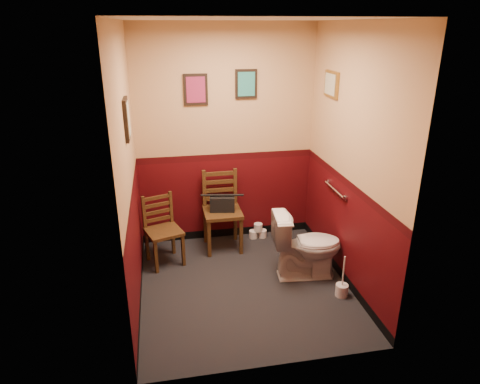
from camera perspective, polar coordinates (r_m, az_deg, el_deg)
floor at (r=4.78m, az=0.57°, el=-12.34°), size 2.20×2.40×0.00m
ceiling at (r=3.97m, az=0.72°, el=22.08°), size 2.20×2.40×0.00m
wall_back at (r=5.32m, az=-1.92°, el=7.20°), size 2.20×0.00×2.70m
wall_front at (r=3.09m, az=5.00°, el=-3.58°), size 2.20×0.00×2.70m
wall_left at (r=4.12m, az=-14.56°, el=2.25°), size 0.00×2.40×2.70m
wall_right at (r=4.52m, az=14.49°, el=3.95°), size 0.00×2.40×2.70m
grab_bar at (r=4.85m, az=12.52°, el=0.30°), size 0.05×0.56×0.06m
framed_print_back_a at (r=5.14m, az=-5.93°, el=13.43°), size 0.28×0.04×0.36m
framed_print_back_b at (r=5.22m, az=0.83°, el=14.21°), size 0.26×0.04×0.34m
framed_print_left at (r=4.08m, az=-14.85°, el=9.37°), size 0.04×0.30×0.38m
framed_print_right at (r=4.90m, az=12.08°, el=13.88°), size 0.04×0.34×0.28m
toilet at (r=4.82m, az=8.88°, el=-7.07°), size 0.80×0.50×0.75m
toilet_brush at (r=4.70m, az=13.42°, el=-12.51°), size 0.13×0.13×0.47m
chair_left at (r=5.10m, az=-10.28°, el=-5.03°), size 0.49×0.49×0.82m
chair_right at (r=5.33m, az=-2.43°, el=-2.51°), size 0.46×0.46×0.98m
handbag at (r=5.25m, az=-2.37°, el=-1.54°), size 0.32×0.20×0.22m
tp_stack at (r=5.72m, az=2.41°, el=-5.30°), size 0.23×0.12×0.20m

